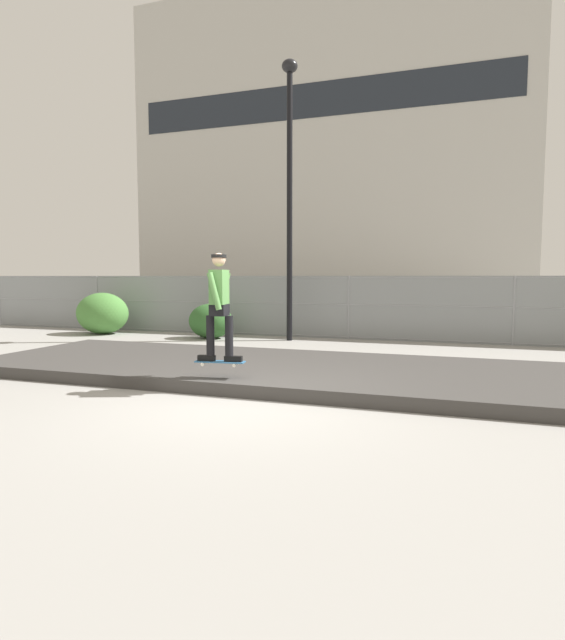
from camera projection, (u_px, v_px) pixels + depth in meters
ground_plane at (239, 404)px, 7.25m from camera, size 120.00×120.00×0.00m
gravel_berm at (287, 370)px, 9.32m from camera, size 11.98×3.79×0.21m
skateboard at (220, 362)px, 8.02m from camera, size 0.82×0.31×0.07m
skater at (219, 300)px, 7.93m from camera, size 0.73×0.61×1.71m
chain_fence at (349, 307)px, 14.76m from camera, size 26.59×0.06×1.85m
street_lamp at (290, 172)px, 14.09m from camera, size 0.44×0.44×7.77m
parked_car_near at (287, 302)px, 19.32m from camera, size 4.46×2.06×1.66m
parked_car_mid at (471, 306)px, 17.03m from camera, size 4.50×2.15×1.66m
library_building at (333, 158)px, 42.76m from camera, size 30.64×11.94×23.72m
shrub_left at (102, 313)px, 16.09m from camera, size 1.70×1.39×1.32m
shrub_center at (211, 321)px, 14.92m from camera, size 1.33×1.09×1.03m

